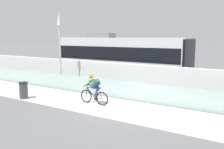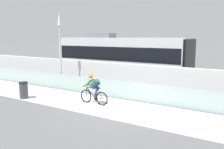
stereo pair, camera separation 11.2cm
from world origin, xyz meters
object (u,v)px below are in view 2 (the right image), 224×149
at_px(tram, 121,57).
at_px(lamp_post_antenna, 60,40).
at_px(cyclist_on_bike, 94,90).
at_px(trash_bin, 24,90).

bearing_deg(tram, lamp_post_antenna, -113.31).
xyz_separation_m(cyclist_on_bike, lamp_post_antenna, (-4.48, 2.15, 2.51)).
bearing_deg(cyclist_on_bike, trash_bin, -163.13).
height_order(lamp_post_antenna, trash_bin, lamp_post_antenna).
height_order(cyclist_on_bike, lamp_post_antenna, lamp_post_antenna).
bearing_deg(trash_bin, lamp_post_antenna, 96.00).
distance_m(lamp_post_antenna, trash_bin, 4.42).
distance_m(cyclist_on_bike, lamp_post_antenna, 5.57).
height_order(tram, lamp_post_antenna, lamp_post_antenna).
relative_size(cyclist_on_bike, trash_bin, 1.84).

